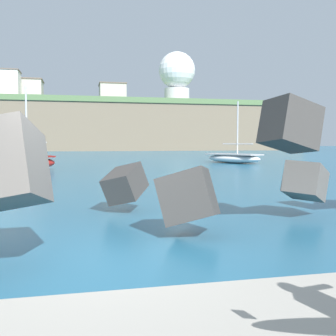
# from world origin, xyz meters

# --- Properties ---
(ground_plane) EXTENTS (400.00, 400.00, 0.00)m
(ground_plane) POSITION_xyz_m (0.00, 0.00, 0.00)
(ground_plane) COLOR #235B7A
(breakwater_jetty) EXTENTS (25.13, 7.21, 2.89)m
(breakwater_jetty) POSITION_xyz_m (2.97, 2.07, 1.32)
(breakwater_jetty) COLOR #4C4944
(breakwater_jetty) RESTS_ON ground
(boat_near_centre) EXTENTS (4.58, 5.92, 5.46)m
(boat_near_centre) POSITION_xyz_m (13.37, 27.71, 0.47)
(boat_near_centre) COLOR white
(boat_near_centre) RESTS_ON ground
(boat_mid_left) EXTENTS (4.58, 3.12, 5.52)m
(boat_mid_left) POSITION_xyz_m (-3.77, 21.45, 0.54)
(boat_mid_left) COLOR maroon
(boat_mid_left) RESTS_ON ground
(headland_bluff) EXTENTS (103.59, 31.82, 11.96)m
(headland_bluff) POSITION_xyz_m (3.17, 98.76, 6.00)
(headland_bluff) COLOR #756651
(headland_bluff) RESTS_ON ground
(radar_dome) EXTENTS (8.96, 8.96, 12.18)m
(radar_dome) POSITION_xyz_m (23.85, 91.14, 18.79)
(radar_dome) COLOR silver
(radar_dome) RESTS_ON headland_bluff
(station_building_west) EXTENTS (6.01, 5.80, 5.88)m
(station_building_west) POSITION_xyz_m (-15.54, 89.39, 14.92)
(station_building_west) COLOR silver
(station_building_west) RESTS_ON headland_bluff
(station_building_central) EXTENTS (8.40, 7.05, 4.29)m
(station_building_central) POSITION_xyz_m (-14.03, 103.67, 14.12)
(station_building_central) COLOR silver
(station_building_central) RESTS_ON headland_bluff
(station_building_east) EXTENTS (7.37, 7.72, 6.17)m
(station_building_east) POSITION_xyz_m (9.36, 107.10, 15.06)
(station_building_east) COLOR #B2ADA3
(station_building_east) RESTS_ON headland_bluff
(station_building_annex) EXTENTS (7.72, 7.57, 4.99)m
(station_building_annex) POSITION_xyz_m (-12.06, 96.46, 14.47)
(station_building_annex) COLOR #B2ADA3
(station_building_annex) RESTS_ON headland_bluff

